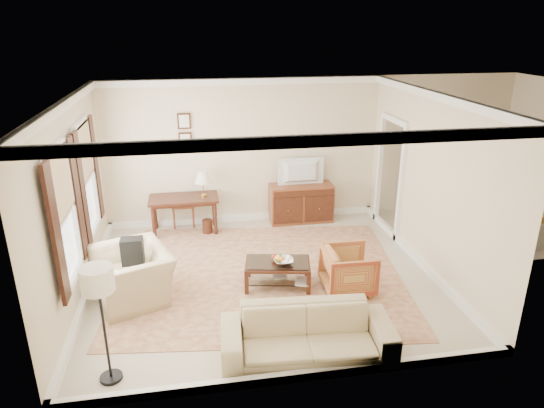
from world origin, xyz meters
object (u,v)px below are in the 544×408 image
object	(u,v)px
sideboard	(301,203)
sofa	(308,327)
tv	(302,164)
coffee_table	(278,268)
striped_armchair	(348,268)
writing_desk	(184,203)
club_armchair	(132,267)

from	to	relation	value
sideboard	sofa	world-z (taller)	sofa
tv	coffee_table	distance (m)	2.84
coffee_table	striped_armchair	bearing A→B (deg)	-16.74
coffee_table	sideboard	bearing A→B (deg)	69.32
tv	striped_armchair	distance (m)	2.95
writing_desk	sideboard	size ratio (longest dim) A/B	1.03
coffee_table	striped_armchair	xyz separation A→B (m)	(1.04, -0.31, 0.06)
striped_armchair	writing_desk	bearing A→B (deg)	43.71
tv	club_armchair	bearing A→B (deg)	38.37
sideboard	striped_armchair	xyz separation A→B (m)	(0.08, -2.84, -0.01)
writing_desk	coffee_table	distance (m)	2.78
striped_armchair	sofa	world-z (taller)	sofa
writing_desk	club_armchair	distance (m)	2.47
sofa	coffee_table	bearing A→B (deg)	96.03
sofa	club_armchair	bearing A→B (deg)	146.16
tv	writing_desk	bearing A→B (deg)	3.24
club_armchair	sofa	xyz separation A→B (m)	(2.23, -1.76, -0.10)
writing_desk	coffee_table	xyz separation A→B (m)	(1.41, -2.37, -0.29)
writing_desk	tv	distance (m)	2.45
writing_desk	striped_armchair	size ratio (longest dim) A/B	1.73
writing_desk	club_armchair	world-z (taller)	club_armchair
coffee_table	club_armchair	world-z (taller)	club_armchair
coffee_table	striped_armchair	world-z (taller)	striped_armchair
club_armchair	striped_armchair	bearing A→B (deg)	62.93
tv	striped_armchair	bearing A→B (deg)	91.72
tv	sofa	distance (m)	4.41
tv	club_armchair	distance (m)	4.06
coffee_table	writing_desk	bearing A→B (deg)	120.73
writing_desk	striped_armchair	xyz separation A→B (m)	(2.45, -2.69, -0.23)
writing_desk	sofa	world-z (taller)	sofa
writing_desk	club_armchair	size ratio (longest dim) A/B	1.12
coffee_table	club_armchair	xyz separation A→B (m)	(-2.18, 0.03, 0.19)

